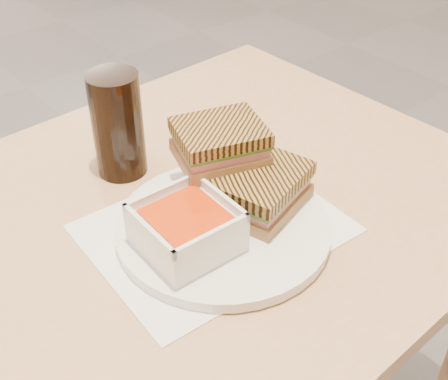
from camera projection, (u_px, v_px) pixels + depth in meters
main_table at (109, 315)px, 0.83m from camera, size 1.22×0.74×0.75m
tray_liner at (214, 228)px, 0.81m from camera, size 0.34×0.27×0.00m
plate at (223, 227)px, 0.80m from camera, size 0.29×0.29×0.02m
soup_bowl at (186, 230)px, 0.74m from camera, size 0.12×0.12×0.06m
panini_lower at (259, 188)px, 0.81m from camera, size 0.15×0.13×0.06m
panini_upper at (220, 142)px, 0.81m from camera, size 0.14×0.13×0.05m
cola_glass at (118, 125)px, 0.87m from camera, size 0.08×0.08×0.16m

